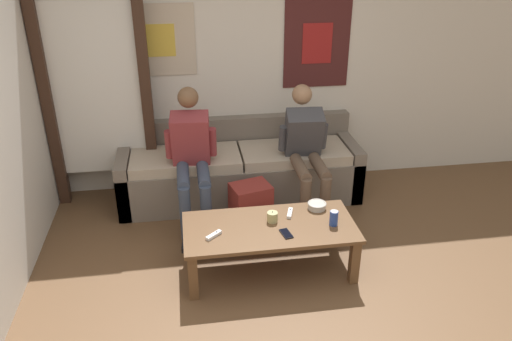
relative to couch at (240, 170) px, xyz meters
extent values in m
cube|color=silver|center=(0.03, 0.37, 0.99)|extent=(10.00, 0.05, 2.55)
cube|color=beige|center=(-0.71, 0.34, 1.26)|extent=(0.69, 0.01, 0.67)
cube|color=gold|center=(-0.71, 0.33, 1.26)|extent=(0.31, 0.01, 0.30)
cube|color=#471E1E|center=(0.83, 0.34, 1.18)|extent=(0.67, 0.01, 0.88)
cube|color=maroon|center=(0.83, 0.33, 1.18)|extent=(0.30, 0.01, 0.40)
cube|color=#382319|center=(-1.76, 0.15, 0.74)|extent=(0.10, 0.10, 2.05)
cube|color=#382319|center=(-0.86, 0.15, 0.74)|extent=(0.10, 0.10, 2.05)
cube|color=silver|center=(-1.31, 0.17, 0.84)|extent=(0.82, 0.02, 1.64)
cube|color=#70665B|center=(0.00, 0.28, 0.09)|extent=(2.38, 0.13, 0.76)
cube|color=#70665B|center=(0.00, -0.08, -0.07)|extent=(2.38, 0.60, 0.43)
cube|color=#70665B|center=(-1.13, -0.08, -0.01)|extent=(0.12, 0.60, 0.55)
cube|color=#70665B|center=(1.13, -0.08, -0.01)|extent=(0.12, 0.60, 0.55)
cube|color=#B2A38E|center=(-0.54, -0.08, 0.20)|extent=(1.05, 0.56, 0.10)
cube|color=#B2A38E|center=(0.54, -0.08, 0.20)|extent=(1.05, 0.56, 0.10)
cube|color=brown|center=(0.08, -1.26, 0.11)|extent=(1.35, 0.63, 0.03)
cube|color=brown|center=(-0.53, -1.00, -0.10)|extent=(0.07, 0.07, 0.38)
cube|color=brown|center=(0.70, -1.00, -0.10)|extent=(0.07, 0.07, 0.38)
cube|color=brown|center=(-0.53, -1.52, -0.10)|extent=(0.07, 0.07, 0.38)
cube|color=brown|center=(0.70, -1.52, -0.10)|extent=(0.07, 0.07, 0.38)
cylinder|color=#384256|center=(-0.57, -0.54, 0.25)|extent=(0.11, 0.44, 0.11)
cylinder|color=#384256|center=(-0.57, -0.76, -0.01)|extent=(0.10, 0.10, 0.51)
cube|color=#232328|center=(-0.57, -0.83, -0.26)|extent=(0.11, 0.25, 0.05)
cylinder|color=#384256|center=(-0.39, -0.54, 0.25)|extent=(0.11, 0.44, 0.11)
cylinder|color=#384256|center=(-0.39, -0.76, -0.01)|extent=(0.10, 0.10, 0.51)
cube|color=#232328|center=(-0.39, -0.83, -0.26)|extent=(0.11, 0.25, 0.05)
cube|color=maroon|center=(-0.48, -0.27, 0.48)|extent=(0.37, 0.34, 0.52)
sphere|color=brown|center=(-0.48, -0.19, 0.86)|extent=(0.19, 0.19, 0.19)
cylinder|color=maroon|center=(-0.67, -0.27, 0.45)|extent=(0.08, 0.11, 0.28)
cylinder|color=maroon|center=(-0.28, -0.27, 0.45)|extent=(0.08, 0.11, 0.28)
cylinder|color=brown|center=(0.49, -0.54, 0.25)|extent=(0.11, 0.44, 0.11)
cylinder|color=brown|center=(0.49, -0.76, -0.01)|extent=(0.10, 0.10, 0.51)
cube|color=#232328|center=(0.49, -0.83, -0.26)|extent=(0.11, 0.25, 0.05)
cylinder|color=brown|center=(0.67, -0.54, 0.25)|extent=(0.11, 0.44, 0.11)
cylinder|color=brown|center=(0.67, -0.76, -0.01)|extent=(0.10, 0.10, 0.51)
cube|color=#232328|center=(0.67, -0.83, -0.26)|extent=(0.11, 0.25, 0.05)
cube|color=#3F3F44|center=(0.58, -0.24, 0.46)|extent=(0.37, 0.39, 0.51)
sphere|color=#9E7556|center=(0.58, -0.12, 0.81)|extent=(0.19, 0.19, 0.19)
cylinder|color=#3F3F44|center=(0.39, -0.23, 0.42)|extent=(0.08, 0.12, 0.26)
cylinder|color=#3F3F44|center=(0.78, -0.23, 0.42)|extent=(0.08, 0.12, 0.26)
cube|color=maroon|center=(0.02, -0.66, -0.06)|extent=(0.39, 0.34, 0.46)
cube|color=maroon|center=(0.05, -0.78, -0.16)|extent=(0.25, 0.15, 0.21)
cylinder|color=#B7B2A8|center=(0.51, -1.06, 0.15)|extent=(0.15, 0.15, 0.05)
torus|color=#B7B2A8|center=(0.51, -1.06, 0.17)|extent=(0.16, 0.16, 0.02)
cylinder|color=tan|center=(0.11, -1.20, 0.16)|extent=(0.08, 0.08, 0.08)
cylinder|color=black|center=(0.11, -1.20, 0.21)|extent=(0.00, 0.00, 0.01)
cylinder|color=#28479E|center=(0.58, -1.32, 0.18)|extent=(0.07, 0.07, 0.12)
cylinder|color=silver|center=(0.58, -1.32, 0.25)|extent=(0.06, 0.06, 0.00)
cube|color=white|center=(0.27, -1.12, 0.14)|extent=(0.08, 0.15, 0.02)
cylinder|color=#333842|center=(0.28, -1.09, 0.15)|extent=(0.01, 0.01, 0.00)
cube|color=white|center=(-0.36, -1.34, 0.14)|extent=(0.13, 0.12, 0.02)
cylinder|color=#333842|center=(-0.34, -1.32, 0.15)|extent=(0.01, 0.01, 0.00)
cube|color=black|center=(0.19, -1.40, 0.13)|extent=(0.09, 0.15, 0.01)
cube|color=black|center=(0.19, -1.40, 0.13)|extent=(0.08, 0.13, 0.00)
camera|label=1|loc=(-0.52, -4.51, 2.22)|focal=35.00mm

